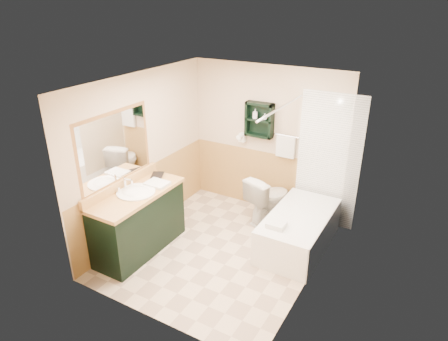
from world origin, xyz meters
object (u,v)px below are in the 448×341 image
wall_shelf (259,120)px  bathtub (299,230)px  soap_bottle_a (255,116)px  soap_bottle_b (265,117)px  toilet (269,199)px  hair_dryer (243,137)px  vanity_book (151,169)px  vanity (139,222)px

wall_shelf → bathtub: 1.81m
soap_bottle_a → soap_bottle_b: (0.17, 0.00, 0.01)m
toilet → soap_bottle_b: bearing=-29.4°
hair_dryer → toilet: (0.65, -0.33, -0.81)m
bathtub → toilet: (-0.67, 0.45, 0.12)m
toilet → vanity_book: (-1.41, -1.10, 0.64)m
wall_shelf → vanity_book: bearing=-127.1°
vanity → hair_dryer: bearing=73.1°
wall_shelf → hair_dryer: (-0.30, 0.02, -0.35)m
vanity_book → soap_bottle_a: bearing=27.9°
vanity → soap_bottle_a: (0.82, 1.93, 1.15)m
wall_shelf → soap_bottle_b: bearing=-3.1°
hair_dryer → soap_bottle_a: soap_bottle_a is taller
bathtub → soap_bottle_b: soap_bottle_b is taller
toilet → vanity_book: size_ratio=3.45×
vanity_book → soap_bottle_b: bearing=23.6°
bathtub → toilet: size_ratio=1.91×
hair_dryer → bathtub: 1.80m
wall_shelf → soap_bottle_a: (-0.07, -0.01, 0.05)m
vanity → soap_bottle_b: bearing=62.9°
bathtub → toilet: 0.82m
wall_shelf → soap_bottle_b: wall_shelf is taller
wall_shelf → soap_bottle_a: bearing=-176.1°
hair_dryer → vanity_book: 1.63m
wall_shelf → soap_bottle_b: 0.11m
soap_bottle_b → toilet: bearing=-48.4°
vanity → toilet: (1.25, 1.64, -0.07)m
hair_dryer → soap_bottle_b: 0.56m
soap_bottle_b → soap_bottle_a: bearing=180.0°
wall_shelf → soap_bottle_b: size_ratio=5.39×
hair_dryer → toilet: size_ratio=0.30×
bathtub → soap_bottle_a: (-1.10, 0.75, 1.34)m
hair_dryer → vanity: (-0.59, -1.96, -0.75)m
bathtub → soap_bottle_b: size_ratio=14.69×
toilet → soap_bottle_a: 1.32m
vanity → soap_bottle_a: soap_bottle_a is taller
vanity → bathtub: vanity is taller
bathtub → vanity: bearing=-148.4°
hair_dryer → vanity: 2.18m
vanity → bathtub: (1.92, 1.18, -0.19)m
soap_bottle_a → vanity: bearing=-113.0°
toilet → vanity_book: 1.90m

